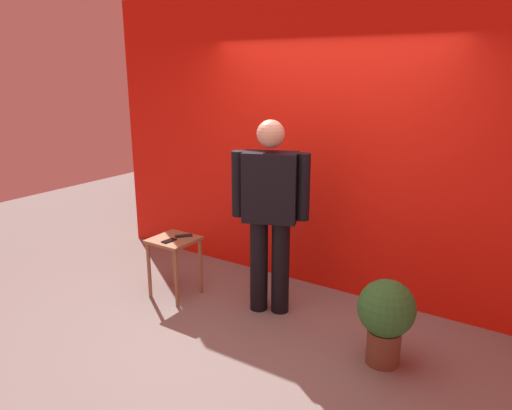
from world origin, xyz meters
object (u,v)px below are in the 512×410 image
standing_person (270,208)px  tv_remote (184,236)px  side_table (174,250)px  cell_phone (169,241)px  potted_plant (386,315)px

standing_person → tv_remote: 0.99m
standing_person → side_table: standing_person is taller
standing_person → cell_phone: standing_person is taller
standing_person → tv_remote: bearing=-169.7°
cell_phone → potted_plant: 2.14m
cell_phone → potted_plant: size_ratio=0.21×
side_table → potted_plant: size_ratio=0.88×
side_table → standing_person: bearing=15.0°
cell_phone → potted_plant: bearing=8.3°
side_table → cell_phone: size_ratio=4.21×
standing_person → potted_plant: bearing=-11.6°
cell_phone → potted_plant: potted_plant is taller
standing_person → tv_remote: (-0.90, -0.16, -0.39)m
tv_remote → potted_plant: potted_plant is taller
standing_person → potted_plant: 1.35m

